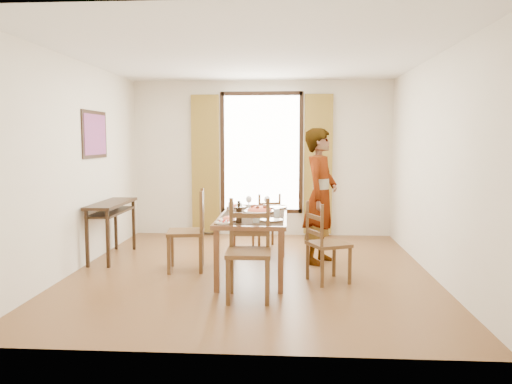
# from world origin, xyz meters

# --- Properties ---
(ground) EXTENTS (5.00, 5.00, 0.00)m
(ground) POSITION_xyz_m (0.00, 0.00, 0.00)
(ground) COLOR brown
(ground) RESTS_ON ground
(room_shell) EXTENTS (4.60, 5.10, 2.74)m
(room_shell) POSITION_xyz_m (-0.00, 0.13, 1.54)
(room_shell) COLOR silver
(room_shell) RESTS_ON ground
(console_table) EXTENTS (0.38, 1.20, 0.80)m
(console_table) POSITION_xyz_m (-2.03, 0.60, 0.68)
(console_table) COLOR black
(console_table) RESTS_ON ground
(dining_table) EXTENTS (0.82, 1.83, 0.76)m
(dining_table) POSITION_xyz_m (0.04, -0.05, 0.69)
(dining_table) COLOR brown
(dining_table) RESTS_ON ground
(chair_west) EXTENTS (0.52, 0.52, 1.04)m
(chair_west) POSITION_xyz_m (-0.81, 0.00, 0.49)
(chair_west) COLOR #55381C
(chair_west) RESTS_ON ground
(chair_north) EXTENTS (0.49, 0.49, 0.86)m
(chair_north) POSITION_xyz_m (0.14, 1.40, 0.40)
(chair_north) COLOR #55381C
(chair_north) RESTS_ON ground
(chair_south) EXTENTS (0.48, 0.48, 1.05)m
(chair_south) POSITION_xyz_m (0.05, -1.09, 0.49)
(chair_south) COLOR #55381C
(chair_south) RESTS_ON ground
(chair_east) EXTENTS (0.56, 0.56, 0.96)m
(chair_east) POSITION_xyz_m (0.91, -0.43, 0.44)
(chair_east) COLOR #55381C
(chair_east) RESTS_ON ground
(man) EXTENTS (0.96, 0.89, 1.83)m
(man) POSITION_xyz_m (0.90, 0.52, 0.92)
(man) COLOR gray
(man) RESTS_ON ground
(plate_sw) EXTENTS (0.27, 0.27, 0.05)m
(plate_sw) POSITION_xyz_m (-0.21, -0.62, 0.78)
(plate_sw) COLOR silver
(plate_sw) RESTS_ON dining_table
(plate_se) EXTENTS (0.27, 0.27, 0.05)m
(plate_se) POSITION_xyz_m (0.28, -0.62, 0.78)
(plate_se) COLOR silver
(plate_se) RESTS_ON dining_table
(plate_nw) EXTENTS (0.27, 0.27, 0.05)m
(plate_nw) POSITION_xyz_m (-0.24, 0.46, 0.78)
(plate_nw) COLOR silver
(plate_nw) RESTS_ON dining_table
(plate_ne) EXTENTS (0.27, 0.27, 0.05)m
(plate_ne) POSITION_xyz_m (0.32, 0.46, 0.78)
(plate_ne) COLOR silver
(plate_ne) RESTS_ON dining_table
(pasta_platter) EXTENTS (0.40, 0.40, 0.10)m
(pasta_platter) POSITION_xyz_m (0.10, 0.03, 0.81)
(pasta_platter) COLOR red
(pasta_platter) RESTS_ON dining_table
(caprese_plate) EXTENTS (0.20, 0.20, 0.04)m
(caprese_plate) POSITION_xyz_m (-0.24, -0.81, 0.78)
(caprese_plate) COLOR silver
(caprese_plate) RESTS_ON dining_table
(wine_glass_a) EXTENTS (0.08, 0.08, 0.18)m
(wine_glass_a) POSITION_xyz_m (-0.11, -0.38, 0.85)
(wine_glass_a) COLOR white
(wine_glass_a) RESTS_ON dining_table
(wine_glass_b) EXTENTS (0.08, 0.08, 0.18)m
(wine_glass_b) POSITION_xyz_m (0.19, 0.31, 0.85)
(wine_glass_b) COLOR white
(wine_glass_b) RESTS_ON dining_table
(wine_glass_c) EXTENTS (0.08, 0.08, 0.18)m
(wine_glass_c) POSITION_xyz_m (-0.06, 0.32, 0.85)
(wine_glass_c) COLOR white
(wine_glass_c) RESTS_ON dining_table
(tumbler_a) EXTENTS (0.07, 0.07, 0.10)m
(tumbler_a) POSITION_xyz_m (0.33, -0.32, 0.81)
(tumbler_a) COLOR silver
(tumbler_a) RESTS_ON dining_table
(tumbler_b) EXTENTS (0.07, 0.07, 0.10)m
(tumbler_b) POSITION_xyz_m (-0.29, 0.26, 0.81)
(tumbler_b) COLOR silver
(tumbler_b) RESTS_ON dining_table
(tumbler_c) EXTENTS (0.07, 0.07, 0.10)m
(tumbler_c) POSITION_xyz_m (0.11, -0.74, 0.81)
(tumbler_c) COLOR silver
(tumbler_c) RESTS_ON dining_table
(wine_bottle) EXTENTS (0.07, 0.07, 0.25)m
(wine_bottle) POSITION_xyz_m (-0.08, -0.79, 0.88)
(wine_bottle) COLOR black
(wine_bottle) RESTS_ON dining_table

